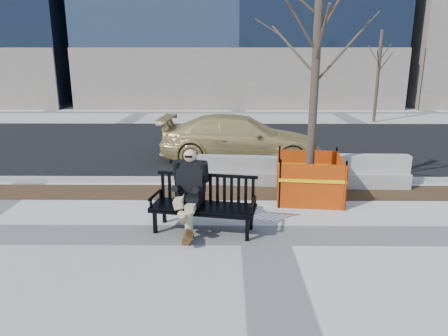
# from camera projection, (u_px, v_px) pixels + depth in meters

# --- Properties ---
(ground) EXTENTS (120.00, 120.00, 0.00)m
(ground) POSITION_uv_depth(u_px,v_px,m) (264.00, 235.00, 7.96)
(ground) COLOR beige
(ground) RESTS_ON ground
(mulch_strip) EXTENTS (40.00, 1.20, 0.02)m
(mulch_strip) POSITION_uv_depth(u_px,v_px,m) (256.00, 193.00, 10.47)
(mulch_strip) COLOR #47301C
(mulch_strip) RESTS_ON ground
(asphalt_street) EXTENTS (60.00, 10.40, 0.01)m
(asphalt_street) POSITION_uv_depth(u_px,v_px,m) (246.00, 144.00, 16.46)
(asphalt_street) COLOR black
(asphalt_street) RESTS_ON ground
(curb) EXTENTS (60.00, 0.25, 0.12)m
(curb) POSITION_uv_depth(u_px,v_px,m) (253.00, 180.00, 11.38)
(curb) COLOR #9E9B93
(curb) RESTS_ON ground
(bench) EXTENTS (2.21, 1.13, 1.12)m
(bench) POSITION_uv_depth(u_px,v_px,m) (204.00, 231.00, 8.16)
(bench) COLOR black
(bench) RESTS_ON ground
(seated_man) EXTENTS (0.91, 1.28, 1.64)m
(seated_man) POSITION_uv_depth(u_px,v_px,m) (190.00, 229.00, 8.27)
(seated_man) COLOR black
(seated_man) RESTS_ON ground
(tree_fence) EXTENTS (2.54, 2.54, 5.77)m
(tree_fence) POSITION_uv_depth(u_px,v_px,m) (308.00, 199.00, 10.04)
(tree_fence) COLOR #E8460B
(tree_fence) RESTS_ON ground
(sedan) EXTENTS (5.41, 2.54, 1.53)m
(sedan) POSITION_uv_depth(u_px,v_px,m) (240.00, 161.00, 13.71)
(sedan) COLOR tan
(sedan) RESTS_ON ground
(jersey_barrier_left) EXTENTS (2.77, 0.79, 0.78)m
(jersey_barrier_left) POSITION_uv_depth(u_px,v_px,m) (247.00, 184.00, 11.23)
(jersey_barrier_left) COLOR gray
(jersey_barrier_left) RESTS_ON ground
(jersey_barrier_right) EXTENTS (3.10, 0.69, 0.88)m
(jersey_barrier_right) POSITION_uv_depth(u_px,v_px,m) (348.00, 186.00, 10.99)
(jersey_barrier_right) COLOR #A6A49B
(jersey_barrier_right) RESTS_ON ground
(far_tree_right) EXTENTS (2.17, 2.17, 5.14)m
(far_tree_right) POSITION_uv_depth(u_px,v_px,m) (374.00, 122.00, 22.17)
(far_tree_right) COLOR #493E2F
(far_tree_right) RESTS_ON ground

